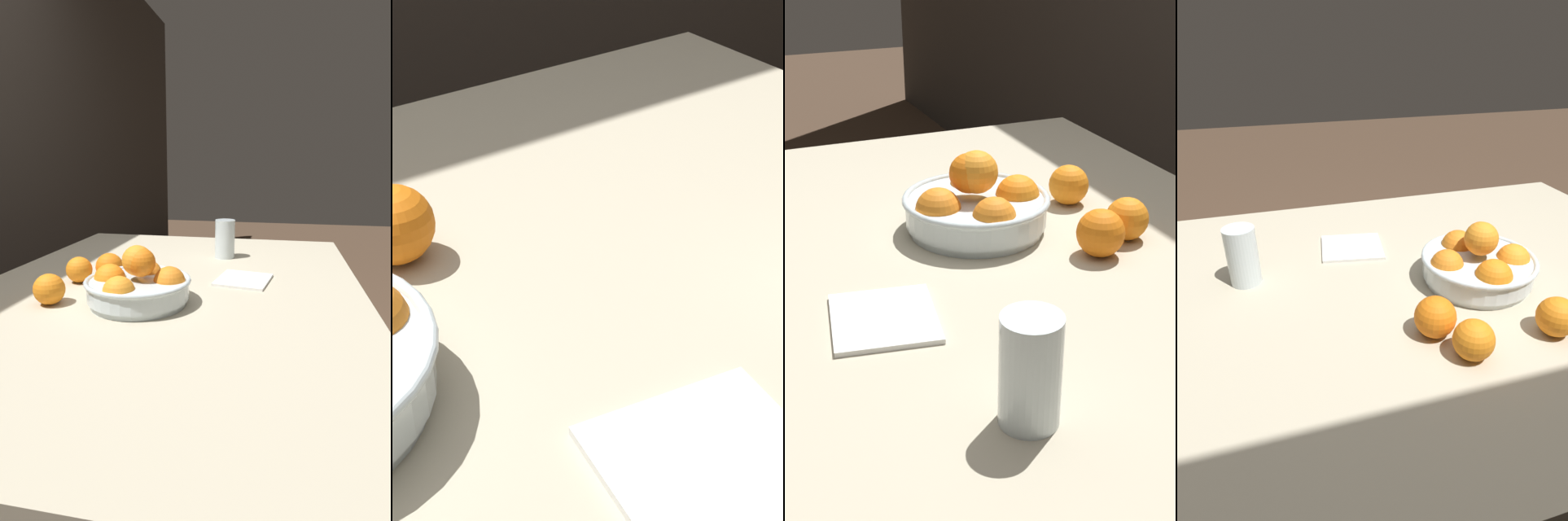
% 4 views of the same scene
% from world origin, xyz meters
% --- Properties ---
extents(ground_plane, '(12.00, 12.00, 0.00)m').
position_xyz_m(ground_plane, '(0.00, 0.00, 0.00)').
color(ground_plane, '#4C3828').
extents(dining_table, '(1.50, 1.09, 0.75)m').
position_xyz_m(dining_table, '(0.00, 0.00, 0.68)').
color(dining_table, '#B7AD93').
rests_on(dining_table, ground_plane).
extents(fruit_bowl, '(0.27, 0.27, 0.15)m').
position_xyz_m(fruit_bowl, '(-0.14, 0.03, 0.80)').
color(fruit_bowl, silver).
rests_on(fruit_bowl, dining_table).
extents(juice_glass, '(0.07, 0.07, 0.14)m').
position_xyz_m(juice_glass, '(0.38, -0.12, 0.81)').
color(juice_glass, '#F4A314').
rests_on(juice_glass, dining_table).
extents(orange_loose_near_bowl, '(0.08, 0.08, 0.08)m').
position_xyz_m(orange_loose_near_bowl, '(0.00, 0.26, 0.78)').
color(orange_loose_near_bowl, orange).
rests_on(orange_loose_near_bowl, dining_table).
extents(orange_loose_front, '(0.08, 0.08, 0.08)m').
position_xyz_m(orange_loose_front, '(-0.19, 0.25, 0.79)').
color(orange_loose_front, orange).
rests_on(orange_loose_front, dining_table).
extents(orange_loose_aside, '(0.08, 0.08, 0.08)m').
position_xyz_m(orange_loose_aside, '(0.04, 0.18, 0.79)').
color(orange_loose_aside, orange).
rests_on(orange_loose_aside, dining_table).
extents(napkin, '(0.18, 0.17, 0.01)m').
position_xyz_m(napkin, '(0.11, -0.21, 0.75)').
color(napkin, white).
rests_on(napkin, dining_table).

